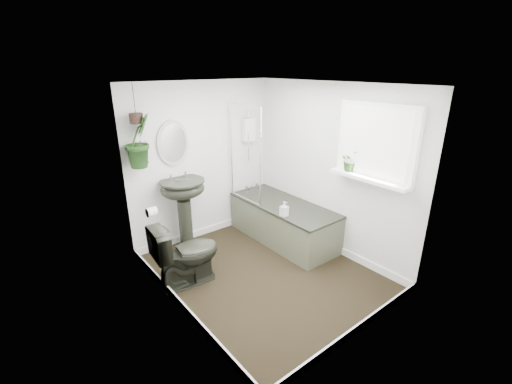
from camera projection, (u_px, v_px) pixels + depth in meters
floor at (263, 273)px, 4.38m from camera, size 2.30×2.80×0.02m
ceiling at (265, 83)px, 3.57m from camera, size 2.30×2.80×0.02m
wall_back at (203, 162)px, 5.01m from camera, size 2.30×0.02×2.30m
wall_front at (369, 231)px, 2.94m from camera, size 2.30×0.02×2.30m
wall_left at (172, 213)px, 3.30m from camera, size 0.02×2.80×2.30m
wall_right at (329, 170)px, 4.65m from camera, size 0.02×2.80×2.30m
skirting at (263, 269)px, 4.36m from camera, size 2.30×2.80×0.10m
bathtub at (283, 222)px, 5.11m from camera, size 0.72×1.72×0.58m
bath_screen at (245, 154)px, 4.93m from camera, size 0.04×0.72×1.40m
shower_box at (249, 130)px, 5.28m from camera, size 0.20×0.10×0.35m
oval_mirror at (173, 143)px, 4.59m from camera, size 0.46×0.03×0.62m
wall_sconce at (146, 155)px, 4.39m from camera, size 0.04×0.04×0.22m
toilet_roll_holder at (152, 212)px, 3.93m from camera, size 0.11×0.11×0.11m
window_recess at (376, 143)px, 3.92m from camera, size 0.08×1.00×0.90m
window_sill at (369, 179)px, 4.03m from camera, size 0.18×1.00×0.04m
window_blinds at (374, 143)px, 3.90m from camera, size 0.01×0.86×0.76m
toilet at (186, 253)px, 4.04m from camera, size 0.81×0.51×0.79m
pedestal_sink at (185, 214)px, 4.81m from camera, size 0.68×0.61×1.03m
sill_plant at (350, 160)px, 4.21m from camera, size 0.29×0.27×0.26m
hanging_plant at (139, 141)px, 4.17m from camera, size 0.46×0.42×0.66m
soap_bottle at (284, 209)px, 4.57m from camera, size 0.10×0.10×0.20m
hanging_pot at (136, 118)px, 4.08m from camera, size 0.16×0.16×0.12m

